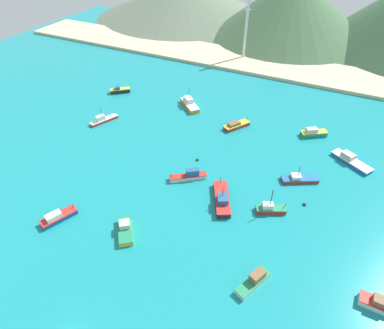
{
  "coord_description": "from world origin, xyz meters",
  "views": [
    {
      "loc": [
        28.65,
        -13.52,
        55.67
      ],
      "look_at": [
        -0.47,
        45.53,
        2.93
      ],
      "focal_mm": 31.45,
      "sensor_mm": 36.0,
      "label": 1
    }
  ],
  "objects_px": {
    "fishing_boat_1": "(299,179)",
    "fishing_boat_11": "(120,90)",
    "buoy_1": "(197,160)",
    "fishing_boat_0": "(103,120)",
    "fishing_boat_13": "(270,209)",
    "fishing_boat_3": "(125,230)",
    "fishing_boat_14": "(236,125)",
    "fishing_boat_15": "(254,281)",
    "fishing_boat_9": "(351,160)",
    "radio_tower": "(246,29)",
    "fishing_boat_10": "(189,104)",
    "fishing_boat_2": "(313,133)",
    "fishing_boat_8": "(189,176)",
    "fishing_boat_6": "(222,199)",
    "fishing_boat_5": "(58,217)",
    "buoy_2": "(304,205)"
  },
  "relations": [
    {
      "from": "fishing_boat_1",
      "to": "fishing_boat_11",
      "type": "xyz_separation_m",
      "value": [
        -68.71,
        19.99,
        0.21
      ]
    },
    {
      "from": "fishing_boat_1",
      "to": "buoy_1",
      "type": "height_order",
      "value": "fishing_boat_1"
    },
    {
      "from": "fishing_boat_0",
      "to": "fishing_boat_13",
      "type": "xyz_separation_m",
      "value": [
        57.79,
        -14.44,
        0.08
      ]
    },
    {
      "from": "fishing_boat_3",
      "to": "fishing_boat_14",
      "type": "relative_size",
      "value": 0.88
    },
    {
      "from": "fishing_boat_1",
      "to": "fishing_boat_15",
      "type": "bearing_deg",
      "value": -91.99
    },
    {
      "from": "fishing_boat_3",
      "to": "fishing_boat_13",
      "type": "bearing_deg",
      "value": 37.08
    },
    {
      "from": "fishing_boat_9",
      "to": "fishing_boat_11",
      "type": "height_order",
      "value": "fishing_boat_11"
    },
    {
      "from": "fishing_boat_15",
      "to": "radio_tower",
      "type": "bearing_deg",
      "value": 110.52
    },
    {
      "from": "fishing_boat_3",
      "to": "fishing_boat_14",
      "type": "distance_m",
      "value": 49.64
    },
    {
      "from": "fishing_boat_3",
      "to": "fishing_boat_9",
      "type": "bearing_deg",
      "value": 49.19
    },
    {
      "from": "fishing_boat_10",
      "to": "radio_tower",
      "type": "xyz_separation_m",
      "value": [
        2.12,
        47.98,
        11.6
      ]
    },
    {
      "from": "radio_tower",
      "to": "fishing_boat_3",
      "type": "bearing_deg",
      "value": -84.37
    },
    {
      "from": "fishing_boat_0",
      "to": "fishing_boat_10",
      "type": "relative_size",
      "value": 0.96
    },
    {
      "from": "fishing_boat_1",
      "to": "buoy_1",
      "type": "relative_size",
      "value": 11.61
    },
    {
      "from": "fishing_boat_2",
      "to": "fishing_boat_3",
      "type": "relative_size",
      "value": 1.02
    },
    {
      "from": "fishing_boat_8",
      "to": "fishing_boat_10",
      "type": "xyz_separation_m",
      "value": [
        -16.5,
        33.12,
        0.11
      ]
    },
    {
      "from": "fishing_boat_6",
      "to": "buoy_1",
      "type": "relative_size",
      "value": 14.23
    },
    {
      "from": "fishing_boat_14",
      "to": "fishing_boat_2",
      "type": "bearing_deg",
      "value": 14.8
    },
    {
      "from": "fishing_boat_8",
      "to": "buoy_1",
      "type": "distance_m",
      "value": 7.82
    },
    {
      "from": "fishing_boat_2",
      "to": "fishing_boat_6",
      "type": "distance_m",
      "value": 40.01
    },
    {
      "from": "fishing_boat_6",
      "to": "fishing_boat_14",
      "type": "xyz_separation_m",
      "value": [
        -8.29,
        31.75,
        -0.13
      ]
    },
    {
      "from": "fishing_boat_8",
      "to": "fishing_boat_11",
      "type": "relative_size",
      "value": 1.27
    },
    {
      "from": "fishing_boat_5",
      "to": "radio_tower",
      "type": "bearing_deg",
      "value": 87.16
    },
    {
      "from": "fishing_boat_5",
      "to": "fishing_boat_6",
      "type": "distance_m",
      "value": 36.73
    },
    {
      "from": "fishing_boat_2",
      "to": "fishing_boat_8",
      "type": "relative_size",
      "value": 0.9
    },
    {
      "from": "fishing_boat_1",
      "to": "radio_tower",
      "type": "distance_m",
      "value": 80.92
    },
    {
      "from": "fishing_boat_13",
      "to": "fishing_boat_14",
      "type": "xyz_separation_m",
      "value": [
        -19.18,
        29.83,
        -0.11
      ]
    },
    {
      "from": "fishing_boat_0",
      "to": "fishing_boat_14",
      "type": "bearing_deg",
      "value": 21.73
    },
    {
      "from": "fishing_boat_8",
      "to": "radio_tower",
      "type": "height_order",
      "value": "radio_tower"
    },
    {
      "from": "fishing_boat_0",
      "to": "fishing_boat_2",
      "type": "height_order",
      "value": "fishing_boat_0"
    },
    {
      "from": "fishing_boat_1",
      "to": "fishing_boat_11",
      "type": "distance_m",
      "value": 71.56
    },
    {
      "from": "buoy_1",
      "to": "radio_tower",
      "type": "bearing_deg",
      "value": 100.04
    },
    {
      "from": "fishing_boat_2",
      "to": "fishing_boat_9",
      "type": "relative_size",
      "value": 0.69
    },
    {
      "from": "fishing_boat_6",
      "to": "fishing_boat_8",
      "type": "height_order",
      "value": "fishing_boat_6"
    },
    {
      "from": "buoy_1",
      "to": "radio_tower",
      "type": "height_order",
      "value": "radio_tower"
    },
    {
      "from": "fishing_boat_0",
      "to": "fishing_boat_10",
      "type": "distance_m",
      "value": 28.75
    },
    {
      "from": "fishing_boat_13",
      "to": "fishing_boat_11",
      "type": "bearing_deg",
      "value": 152.8
    },
    {
      "from": "fishing_boat_2",
      "to": "fishing_boat_11",
      "type": "height_order",
      "value": "fishing_boat_2"
    },
    {
      "from": "fishing_boat_13",
      "to": "radio_tower",
      "type": "distance_m",
      "value": 91.28
    },
    {
      "from": "fishing_boat_3",
      "to": "fishing_boat_10",
      "type": "distance_m",
      "value": 55.91
    },
    {
      "from": "fishing_boat_6",
      "to": "fishing_boat_1",
      "type": "bearing_deg",
      "value": 46.76
    },
    {
      "from": "fishing_boat_6",
      "to": "fishing_boat_11",
      "type": "height_order",
      "value": "fishing_boat_6"
    },
    {
      "from": "fishing_boat_8",
      "to": "buoy_2",
      "type": "relative_size",
      "value": 10.31
    },
    {
      "from": "fishing_boat_3",
      "to": "buoy_1",
      "type": "xyz_separation_m",
      "value": [
        2.9,
        29.1,
        -0.66
      ]
    },
    {
      "from": "fishing_boat_6",
      "to": "fishing_boat_9",
      "type": "distance_m",
      "value": 38.24
    },
    {
      "from": "fishing_boat_9",
      "to": "fishing_boat_15",
      "type": "distance_m",
      "value": 47.33
    },
    {
      "from": "radio_tower",
      "to": "fishing_boat_15",
      "type": "bearing_deg",
      "value": -69.48
    },
    {
      "from": "fishing_boat_11",
      "to": "radio_tower",
      "type": "bearing_deg",
      "value": 59.43
    },
    {
      "from": "fishing_boat_2",
      "to": "fishing_boat_14",
      "type": "height_order",
      "value": "fishing_boat_2"
    },
    {
      "from": "fishing_boat_3",
      "to": "buoy_2",
      "type": "xyz_separation_m",
      "value": [
        32.25,
        24.86,
        -0.65
      ]
    }
  ]
}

